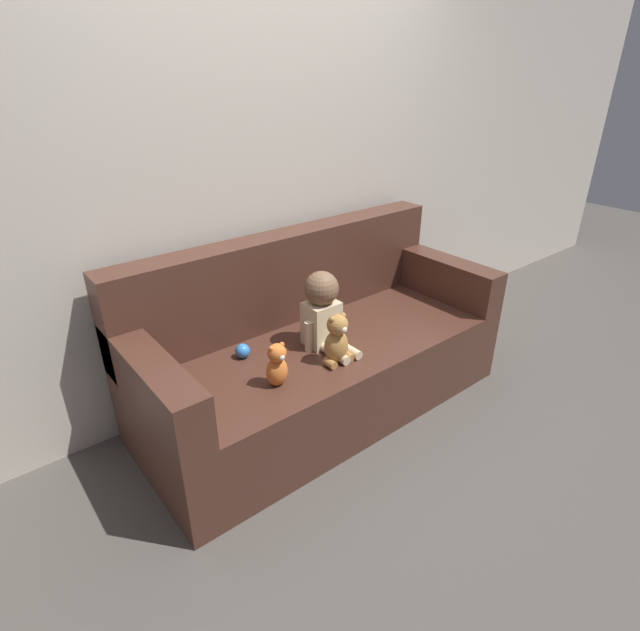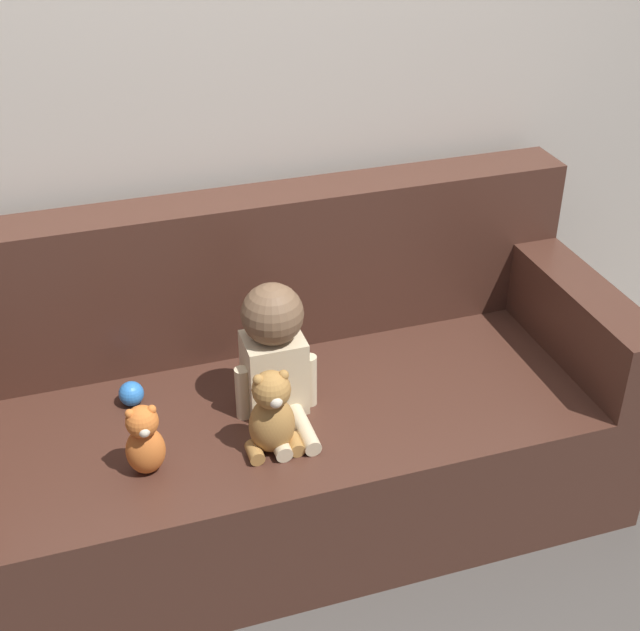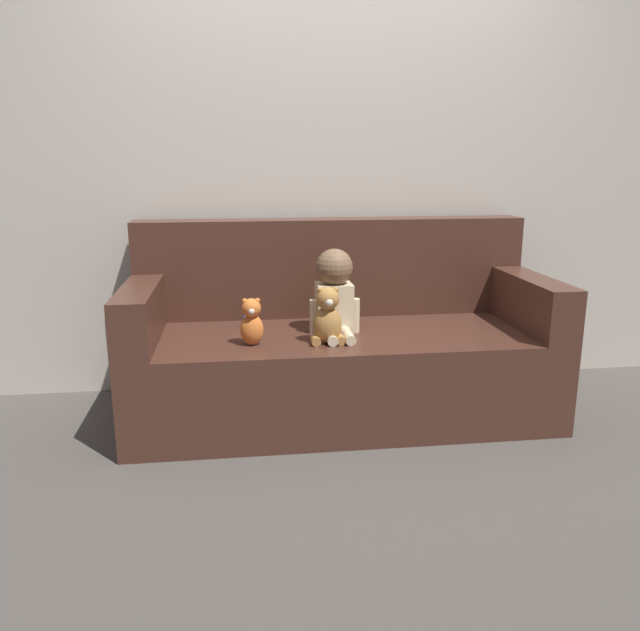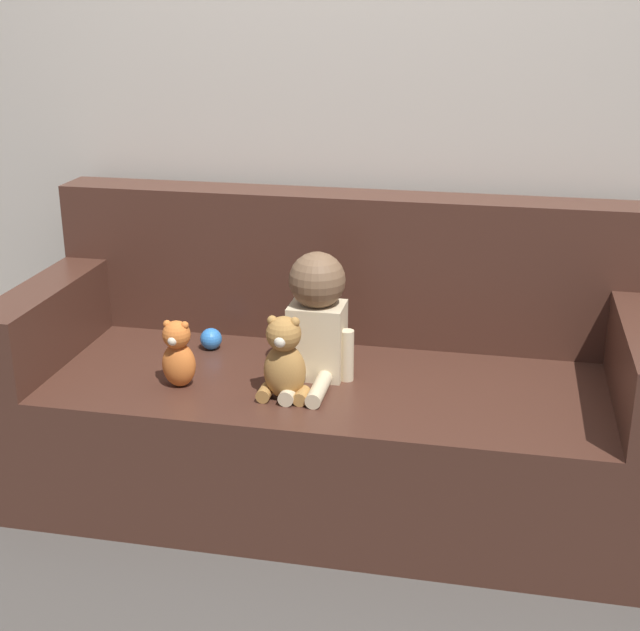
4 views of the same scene
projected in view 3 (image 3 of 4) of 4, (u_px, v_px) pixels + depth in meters
ground_plane at (340, 413)px, 3.20m from camera, size 12.00×12.00×0.00m
wall_back at (327, 153)px, 3.37m from camera, size 8.00×0.05×2.60m
couch at (339, 347)px, 3.18m from camera, size 2.06×0.86×0.96m
person_baby at (335, 293)px, 3.00m from camera, size 0.24×0.34×0.41m
teddy_bear_brown at (328, 317)px, 2.83m from camera, size 0.16×0.12×0.27m
plush_toy_side at (252, 322)px, 2.81m from camera, size 0.11×0.10×0.22m
toy_ball at (251, 320)px, 3.13m from camera, size 0.07×0.07×0.07m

